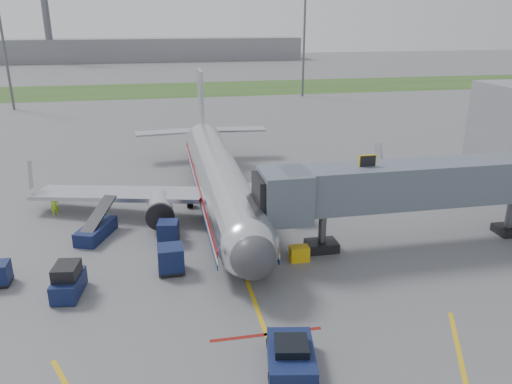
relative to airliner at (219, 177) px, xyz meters
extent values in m
plane|color=#565659|center=(0.00, -15.25, -2.65)|extent=(400.00, 400.00, 0.00)
cube|color=#2D4C1E|center=(0.00, 74.75, -2.64)|extent=(300.00, 25.00, 0.01)
cube|color=gold|center=(0.00, -17.25, -2.64)|extent=(0.25, 50.00, 0.01)
cube|color=maroon|center=(0.00, -19.25, -2.64)|extent=(6.00, 0.25, 0.01)
cylinder|color=silver|center=(0.00, -0.25, 0.05)|extent=(3.80, 28.00, 3.80)
sphere|color=silver|center=(0.00, -14.25, 0.05)|extent=(3.80, 3.80, 3.80)
sphere|color=#38383D|center=(0.00, -15.55, 0.05)|extent=(2.74, 2.74, 2.74)
cube|color=black|center=(0.00, -14.65, 0.60)|extent=(2.20, 1.20, 0.55)
cone|color=silver|center=(0.00, 16.25, 0.05)|extent=(3.80, 5.00, 3.80)
cube|color=#B7BAC1|center=(0.00, 15.75, 4.05)|extent=(0.35, 4.20, 7.00)
cube|color=#B7BAC1|center=(-8.50, -0.25, -0.85)|extent=(15.10, 8.59, 1.13)
cube|color=#B7BAC1|center=(8.50, -0.25, -0.85)|extent=(15.10, 8.59, 1.13)
cylinder|color=silver|center=(-5.20, -3.25, -1.30)|extent=(2.10, 3.60, 2.10)
cylinder|color=silver|center=(5.20, -3.25, -1.30)|extent=(2.10, 3.60, 2.10)
cube|color=maroon|center=(1.92, -0.25, -0.30)|extent=(0.05, 28.00, 0.45)
cube|color=navy|center=(1.92, -0.25, -1.20)|extent=(0.05, 28.00, 0.35)
cylinder|color=black|center=(0.00, -13.25, -2.35)|extent=(0.28, 0.70, 0.70)
cylinder|color=black|center=(-2.60, 0.25, -2.20)|extent=(0.50, 1.00, 1.00)
cylinder|color=black|center=(2.60, 0.25, -2.20)|extent=(0.50, 1.00, 1.00)
cube|color=slate|center=(13.00, -10.25, 1.95)|extent=(20.00, 3.00, 3.00)
cube|color=slate|center=(3.20, -10.25, 1.75)|extent=(3.20, 3.60, 3.40)
cube|color=black|center=(2.00, -10.25, 1.75)|extent=(1.60, 3.00, 2.80)
cube|color=gold|center=(9.00, -10.25, 3.75)|extent=(1.20, 0.15, 1.00)
cylinder|color=#595B60|center=(6.00, -10.25, -1.10)|extent=(0.56, 0.56, 3.10)
cube|color=black|center=(6.00, -10.25, -2.30)|extent=(2.20, 1.60, 0.70)
cylinder|color=#595B60|center=(21.00, -10.25, -1.10)|extent=(0.70, 0.70, 3.10)
cube|color=black|center=(21.00, -10.25, -2.35)|extent=(1.80, 1.80, 0.60)
cylinder|color=#595B60|center=(-30.00, 54.75, 7.35)|extent=(0.44, 0.44, 20.00)
cylinder|color=#595B60|center=(25.00, 59.75, 7.35)|extent=(0.44, 0.44, 20.00)
cube|color=slate|center=(-10.00, 154.75, 1.35)|extent=(120.00, 14.00, 8.00)
cylinder|color=#595B60|center=(-40.00, 149.75, 11.35)|extent=(2.40, 2.40, 28.00)
cube|color=#0D183A|center=(0.56, -22.09, -2.10)|extent=(2.79, 3.90, 1.09)
cube|color=black|center=(0.56, -22.09, -1.41)|extent=(1.85, 1.85, 0.49)
cylinder|color=black|center=(-0.55, -23.19, -2.25)|extent=(0.36, 0.82, 0.79)
cylinder|color=black|center=(1.20, -23.52, -2.25)|extent=(0.36, 0.82, 0.79)
cylinder|color=black|center=(-0.08, -20.67, -2.25)|extent=(0.36, 0.82, 0.79)
cylinder|color=black|center=(1.67, -20.99, -2.25)|extent=(0.36, 0.82, 0.79)
cube|color=#0D183A|center=(-10.77, -13.02, -2.02)|extent=(1.84, 3.02, 1.14)
cube|color=black|center=(-10.77, -13.02, -1.05)|extent=(1.60, 1.99, 0.80)
cylinder|color=black|center=(-11.47, -13.97, -2.36)|extent=(0.32, 0.60, 0.57)
cylinder|color=black|center=(-10.34, -14.11, -2.36)|extent=(0.32, 0.60, 0.57)
cylinder|color=black|center=(-11.20, -11.93, -2.36)|extent=(0.32, 0.60, 0.57)
cylinder|color=black|center=(-10.07, -12.08, -2.36)|extent=(0.32, 0.60, 0.57)
cube|color=#0D183A|center=(-4.67, -6.73, -1.75)|extent=(1.67, 1.67, 1.46)
cube|color=black|center=(-4.67, -6.73, -2.48)|extent=(1.73, 1.73, 0.11)
cylinder|color=black|center=(-5.31, -7.20, -2.51)|extent=(0.25, 0.29, 0.26)
cylinder|color=black|center=(-4.20, -7.37, -2.51)|extent=(0.25, 0.29, 0.26)
cylinder|color=black|center=(-5.14, -6.08, -2.51)|extent=(0.25, 0.29, 0.26)
cylinder|color=black|center=(-4.02, -6.26, -2.51)|extent=(0.25, 0.29, 0.26)
cube|color=black|center=(-15.21, -10.93, -2.49)|extent=(1.37, 1.37, 0.10)
cylinder|color=black|center=(-14.70, -11.44, -2.53)|extent=(0.19, 0.24, 0.24)
cylinder|color=black|center=(-14.69, -10.42, -2.53)|extent=(0.19, 0.24, 0.24)
cube|color=#0D183A|center=(-4.65, -11.39, -1.64)|extent=(1.68, 1.68, 1.64)
cube|color=black|center=(-4.65, -11.39, -2.45)|extent=(1.74, 1.74, 0.13)
cylinder|color=black|center=(-5.26, -12.05, -2.50)|extent=(0.24, 0.30, 0.30)
cylinder|color=black|center=(-3.99, -12.01, -2.50)|extent=(0.24, 0.30, 0.30)
cylinder|color=black|center=(-5.30, -10.78, -2.50)|extent=(0.24, 0.30, 0.30)
cylinder|color=black|center=(-4.03, -10.74, -2.50)|extent=(0.24, 0.30, 0.30)
cube|color=#0D183A|center=(-10.00, -4.81, -2.13)|extent=(2.98, 4.39, 1.02)
cube|color=black|center=(-9.79, -4.28, -1.05)|extent=(2.63, 4.64, 1.61)
cylinder|color=black|center=(-11.07, -5.98, -2.33)|extent=(0.47, 0.68, 0.64)
cylinder|color=black|center=(-10.02, -6.39, -2.33)|extent=(0.47, 0.68, 0.64)
cylinder|color=black|center=(-9.99, -3.22, -2.33)|extent=(0.47, 0.68, 0.64)
cylinder|color=black|center=(-8.93, -3.64, -2.33)|extent=(0.47, 0.68, 0.64)
cube|color=gold|center=(4.00, -11.46, -2.13)|extent=(1.31, 0.88, 1.04)
cylinder|color=black|center=(3.56, -11.45, -2.52)|extent=(0.18, 0.26, 0.26)
cylinder|color=black|center=(4.43, -11.47, -2.52)|extent=(0.18, 0.26, 0.26)
imported|color=#9AD318|center=(-13.78, 0.32, -1.78)|extent=(0.73, 0.59, 1.73)
camera|label=1|loc=(-4.87, -40.95, 13.20)|focal=35.00mm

